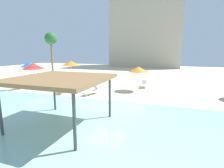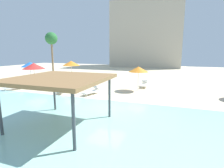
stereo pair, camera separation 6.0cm
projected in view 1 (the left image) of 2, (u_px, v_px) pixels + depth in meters
The scene contains 13 objects.
ground_plane at pixel (107, 107), 12.82m from camera, with size 80.00×80.00×0.00m, color beige.
lagoon_water at pixel (65, 140), 7.95m from camera, with size 44.00×13.50×0.04m, color #99D1C6.
shade_pavilion at pixel (61, 80), 9.10m from camera, with size 4.65×4.65×2.64m.
beach_umbrella_orange_0 at pixel (138, 69), 17.70m from camera, with size 1.96×1.96×2.46m.
beach_umbrella_orange_1 at pixel (71, 63), 21.36m from camera, with size 2.09×2.09×2.83m.
beach_umbrella_red_2 at pixel (33, 66), 20.28m from camera, with size 2.48×2.48×2.65m.
beach_umbrella_blue_5 at pixel (30, 64), 22.99m from camera, with size 2.28×2.28×2.61m.
lounge_chair_2 at pixel (62, 89), 17.16m from camera, with size 1.07×1.99×0.74m.
lounge_chair_3 at pixel (92, 91), 16.45m from camera, with size 1.15×1.99×0.74m.
lounge_chair_4 at pixel (144, 84), 19.86m from camera, with size 0.74×1.93×0.74m.
lounge_chair_5 at pixel (14, 87), 18.41m from camera, with size 1.52×1.92×0.74m.
palm_tree_1 at pixel (51, 40), 27.68m from camera, with size 1.90×1.90×6.93m.
hotel_block_0 at pixel (147, 36), 46.76m from camera, with size 17.33×11.13×16.20m, color #B2A893.
Camera 1 is at (4.48, -11.47, 3.92)m, focal length 28.37 mm.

